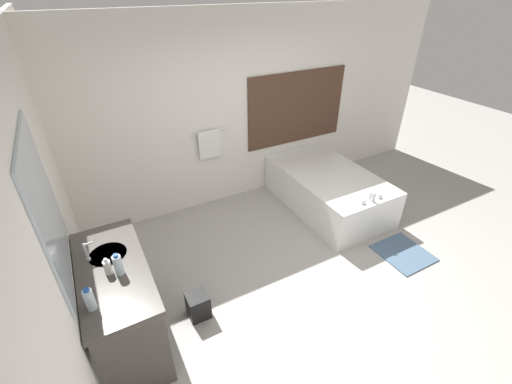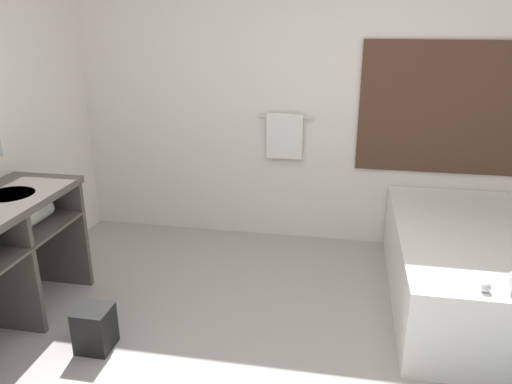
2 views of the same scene
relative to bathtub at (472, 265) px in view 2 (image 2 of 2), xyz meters
The scene contains 3 objects.
wall_back_with_blinds 1.82m from the bathtub, 139.67° to the left, with size 7.40×0.13×2.70m.
bathtub is the anchor object (origin of this frame).
waste_bin 2.62m from the bathtub, 157.90° to the right, with size 0.21×0.21×0.28m.
Camera 2 is at (0.24, -2.15, 2.00)m, focal length 35.00 mm.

